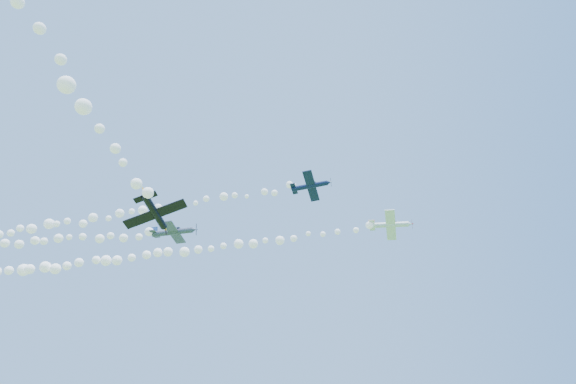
# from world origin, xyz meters

# --- Properties ---
(plane_white) EXTENTS (7.95, 8.46, 3.14)m
(plane_white) POSITION_xyz_m (22.43, 13.07, 52.08)
(plane_white) COLOR white
(smoke_trail_white) EXTENTS (81.63, 14.00, 3.30)m
(smoke_trail_white) POSITION_xyz_m (-20.74, 19.14, 51.80)
(smoke_trail_white) COLOR white
(plane_navy) EXTENTS (6.52, 6.91, 1.75)m
(plane_navy) POSITION_xyz_m (8.47, -2.61, 49.00)
(plane_navy) COLOR #0D173B
(smoke_trail_navy) EXTENTS (75.35, 14.32, 2.60)m
(smoke_trail_navy) POSITION_xyz_m (-31.11, 3.86, 48.78)
(smoke_trail_navy) COLOR white
(plane_grey) EXTENTS (7.40, 7.58, 2.02)m
(plane_grey) POSITION_xyz_m (-12.65, 0.15, 43.36)
(plane_grey) COLOR #3E435A
(plane_black) EXTENTS (6.99, 6.96, 2.58)m
(plane_black) POSITION_xyz_m (-9.43, -15.89, 34.90)
(plane_black) COLOR black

